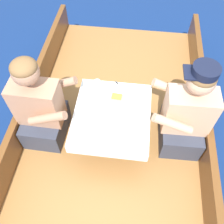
{
  "coord_description": "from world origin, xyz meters",
  "views": [
    {
      "loc": [
        0.15,
        -1.33,
        2.45
      ],
      "look_at": [
        0.0,
        -0.1,
        0.72
      ],
      "focal_mm": 40.0,
      "sensor_mm": 36.0,
      "label": 1
    }
  ],
  "objects": [
    {
      "name": "ground_plane",
      "position": [
        0.0,
        0.0,
        0.0
      ],
      "size": [
        60.0,
        60.0,
        0.0
      ],
      "primitive_type": "plane",
      "color": "navy"
    },
    {
      "name": "boat_deck",
      "position": [
        0.0,
        0.0,
        0.15
      ],
      "size": [
        1.78,
        3.25,
        0.3
      ],
      "primitive_type": "cube",
      "color": "#9E6B38",
      "rests_on": "ground_plane"
    },
    {
      "name": "gunwale_port",
      "position": [
        -0.86,
        0.0,
        0.45
      ],
      "size": [
        0.06,
        3.25,
        0.3
      ],
      "primitive_type": "cube",
      "color": "brown",
      "rests_on": "boat_deck"
    },
    {
      "name": "gunwale_starboard",
      "position": [
        0.86,
        0.0,
        0.45
      ],
      "size": [
        0.06,
        3.25,
        0.3
      ],
      "primitive_type": "cube",
      "color": "brown",
      "rests_on": "boat_deck"
    },
    {
      "name": "cockpit_table",
      "position": [
        0.0,
        -0.1,
        0.65
      ],
      "size": [
        0.66,
        0.73,
        0.39
      ],
      "color": "#B2B2B7",
      "rests_on": "boat_deck"
    },
    {
      "name": "person_port",
      "position": [
        -0.63,
        -0.12,
        0.69
      ],
      "size": [
        0.53,
        0.45,
        0.95
      ],
      "rotation": [
        0.0,
        0.0,
        -0.02
      ],
      "color": "#333847",
      "rests_on": "boat_deck"
    },
    {
      "name": "person_starboard",
      "position": [
        0.63,
        -0.06,
        0.7
      ],
      "size": [
        0.53,
        0.45,
        0.98
      ],
      "rotation": [
        0.0,
        0.0,
        3.17
      ],
      "color": "#333847",
      "rests_on": "boat_deck"
    },
    {
      "name": "plate_sandwich",
      "position": [
        0.02,
        0.05,
        0.7
      ],
      "size": [
        0.19,
        0.19,
        0.01
      ],
      "color": "white",
      "rests_on": "cockpit_table"
    },
    {
      "name": "plate_bread",
      "position": [
        -0.13,
        -0.3,
        0.7
      ],
      "size": [
        0.2,
        0.2,
        0.01
      ],
      "color": "white",
      "rests_on": "cockpit_table"
    },
    {
      "name": "sandwich",
      "position": [
        0.02,
        0.05,
        0.73
      ],
      "size": [
        0.11,
        0.08,
        0.05
      ],
      "rotation": [
        0.0,
        0.0,
        -0.09
      ],
      "color": "#E0BC7F",
      "rests_on": "plate_sandwich"
    },
    {
      "name": "bowl_port_near",
      "position": [
        0.09,
        -0.3,
        0.72
      ],
      "size": [
        0.13,
        0.13,
        0.04
      ],
      "color": "white",
      "rests_on": "cockpit_table"
    },
    {
      "name": "bowl_starboard_near",
      "position": [
        -0.22,
        -0.05,
        0.72
      ],
      "size": [
        0.12,
        0.12,
        0.04
      ],
      "color": "white",
      "rests_on": "cockpit_table"
    },
    {
      "name": "bowl_center_far",
      "position": [
        0.21,
        0.1,
        0.72
      ],
      "size": [
        0.12,
        0.12,
        0.04
      ],
      "color": "white",
      "rests_on": "cockpit_table"
    },
    {
      "name": "coffee_cup_port",
      "position": [
        0.17,
        -0.1,
        0.73
      ],
      "size": [
        0.09,
        0.06,
        0.06
      ],
      "color": "white",
      "rests_on": "cockpit_table"
    },
    {
      "name": "coffee_cup_starboard",
      "position": [
        0.2,
        -0.37,
        0.73
      ],
      "size": [
        0.09,
        0.06,
        0.06
      ],
      "color": "white",
      "rests_on": "cockpit_table"
    },
    {
      "name": "tin_can",
      "position": [
        -0.18,
        0.21,
        0.72
      ],
      "size": [
        0.07,
        0.07,
        0.05
      ],
      "color": "silver",
      "rests_on": "cockpit_table"
    },
    {
      "name": "utensil_spoon_center",
      "position": [
        -0.06,
        0.16,
        0.7
      ],
      "size": [
        0.16,
        0.09,
        0.01
      ],
      "rotation": [
        0.0,
        0.0,
        0.46
      ],
      "color": "silver",
      "rests_on": "cockpit_table"
    },
    {
      "name": "utensil_spoon_port",
      "position": [
        -0.09,
        0.04,
        0.7
      ],
      "size": [
        0.04,
        0.17,
        0.01
      ],
      "rotation": [
        0.0,
        0.0,
        1.46
      ],
      "color": "silver",
      "rests_on": "cockpit_table"
    },
    {
      "name": "utensil_knife_port",
      "position": [
        0.03,
        -0.21,
        0.7
      ],
      "size": [
        0.02,
        0.17,
        0.0
      ],
      "rotation": [
        0.0,
        0.0,
        1.6
      ],
      "color": "silver",
      "rests_on": "cockpit_table"
    },
    {
      "name": "utensil_fork_port",
      "position": [
        0.03,
        0.22,
        0.7
      ],
      "size": [
        0.13,
        0.14,
        0.0
      ],
      "rotation": [
        0.0,
        0.0,
        2.29
      ],
      "color": "silver",
      "rests_on": "cockpit_table"
    }
  ]
}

